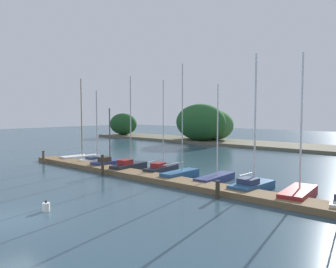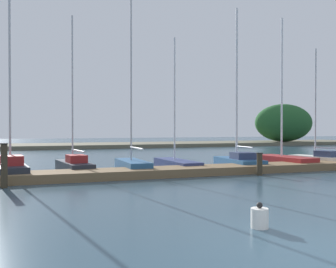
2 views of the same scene
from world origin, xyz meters
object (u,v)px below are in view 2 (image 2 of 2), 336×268
(sailboat_7, at_px, (238,160))
(sailboat_8, at_px, (283,159))
(channel_buoy_0, at_px, (260,218))
(sailboat_6, at_px, (175,163))
(mooring_piling_2, at_px, (260,164))
(sailboat_9, at_px, (318,159))
(sailboat_3, at_px, (11,168))
(sailboat_4, at_px, (74,165))
(mooring_piling_1, at_px, (4,165))
(sailboat_5, at_px, (132,164))

(sailboat_7, xyz_separation_m, sailboat_8, (2.81, 0.02, -0.06))
(sailboat_7, height_order, channel_buoy_0, sailboat_7)
(sailboat_6, relative_size, mooring_piling_2, 6.73)
(sailboat_9, bearing_deg, sailboat_6, 71.67)
(sailboat_3, xyz_separation_m, sailboat_4, (2.66, 1.04, -0.06))
(sailboat_7, xyz_separation_m, sailboat_9, (5.07, -0.10, -0.08))
(sailboat_3, bearing_deg, sailboat_8, -96.10)
(sailboat_3, height_order, sailboat_9, sailboat_3)
(sailboat_8, bearing_deg, mooring_piling_1, 96.65)
(sailboat_8, xyz_separation_m, channel_buoy_0, (-8.46, -10.49, -0.18))
(sailboat_5, bearing_deg, sailboat_6, -72.35)
(sailboat_6, height_order, mooring_piling_1, sailboat_6)
(sailboat_5, bearing_deg, mooring_piling_1, 119.56)
(sailboat_5, relative_size, sailboat_6, 1.23)
(sailboat_8, relative_size, mooring_piling_1, 5.20)
(sailboat_5, distance_m, mooring_piling_1, 6.11)
(sailboat_6, bearing_deg, sailboat_7, -107.32)
(sailboat_3, xyz_separation_m, sailboat_6, (7.74, 1.05, -0.12))
(sailboat_7, xyz_separation_m, mooring_piling_1, (-10.98, -2.93, 0.34))
(sailboat_5, distance_m, channel_buoy_0, 10.52)
(sailboat_7, bearing_deg, mooring_piling_1, 108.23)
(sailboat_5, relative_size, sailboat_9, 1.25)
(sailboat_3, height_order, sailboat_5, sailboat_5)
(sailboat_5, height_order, channel_buoy_0, sailboat_5)
(sailboat_3, bearing_deg, sailboat_6, -89.38)
(sailboat_9, bearing_deg, sailboat_3, 78.54)
(sailboat_4, distance_m, sailboat_5, 2.70)
(sailboat_3, distance_m, sailboat_4, 2.86)
(sailboat_7, height_order, sailboat_9, sailboat_7)
(sailboat_9, xyz_separation_m, mooring_piling_2, (-5.71, -2.84, 0.14))
(sailboat_4, xyz_separation_m, sailboat_7, (8.25, -0.82, 0.08))
(mooring_piling_1, bearing_deg, sailboat_4, 53.92)
(mooring_piling_1, height_order, channel_buoy_0, mooring_piling_1)
(sailboat_9, distance_m, mooring_piling_1, 16.31)
(sailboat_4, xyz_separation_m, channel_buoy_0, (2.59, -11.29, -0.16))
(sailboat_8, distance_m, sailboat_9, 2.27)
(sailboat_4, bearing_deg, sailboat_5, -114.22)
(mooring_piling_1, xyz_separation_m, mooring_piling_2, (10.34, -0.01, -0.28))
(channel_buoy_0, bearing_deg, sailboat_9, 44.03)
(sailboat_3, height_order, mooring_piling_2, sailboat_3)
(sailboat_3, relative_size, sailboat_9, 1.17)
(sailboat_7, xyz_separation_m, mooring_piling_2, (-0.64, -2.94, 0.06))
(sailboat_7, relative_size, mooring_piling_2, 8.33)
(sailboat_6, xyz_separation_m, sailboat_9, (8.24, -0.93, 0.06))
(sailboat_4, distance_m, channel_buoy_0, 11.58)
(mooring_piling_2, bearing_deg, mooring_piling_1, 179.95)
(channel_buoy_0, bearing_deg, mooring_piling_2, 56.35)
(sailboat_5, height_order, sailboat_8, sailboat_5)
(sailboat_6, bearing_deg, sailboat_8, -100.36)
(sailboat_5, relative_size, sailboat_8, 1.02)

